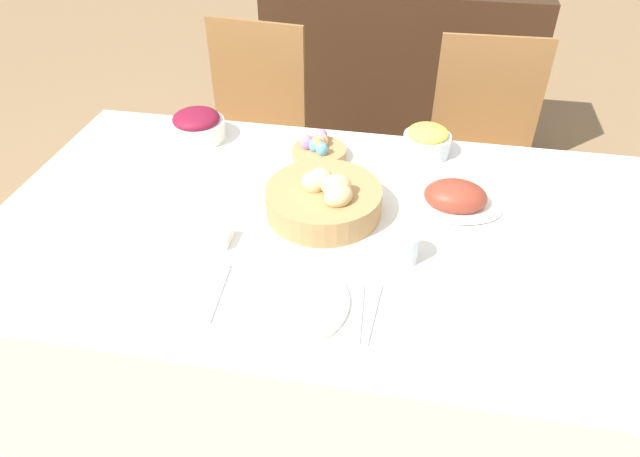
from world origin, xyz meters
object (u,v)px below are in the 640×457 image
(chair_far_left, at_px, (250,134))
(chair_far_right, at_px, (482,155))
(drinking_cup, at_px, (404,247))
(ham_platter, at_px, (455,198))
(pineapple_bowl, at_px, (427,141))
(spoon, at_px, (373,313))
(knife, at_px, (360,312))
(dinner_plate, at_px, (288,301))
(sideboard, at_px, (398,70))
(beet_salad_bowl, at_px, (197,125))
(fork, at_px, (219,293))
(egg_basket, at_px, (318,150))
(butter_dish, at_px, (210,236))
(bread_basket, at_px, (324,199))

(chair_far_left, bearing_deg, chair_far_right, 6.54)
(drinking_cup, bearing_deg, ham_platter, 63.69)
(pineapple_bowl, xyz_separation_m, spoon, (-0.09, -0.73, -0.04))
(chair_far_left, relative_size, pineapple_bowl, 6.37)
(chair_far_left, xyz_separation_m, knife, (0.62, -1.19, 0.25))
(knife, height_order, drinking_cup, drinking_cup)
(pineapple_bowl, height_order, drinking_cup, pineapple_bowl)
(chair_far_right, xyz_separation_m, dinner_plate, (-0.52, -1.19, 0.25))
(sideboard, xyz_separation_m, beet_salad_bowl, (-0.58, -1.48, 0.36))
(sideboard, xyz_separation_m, fork, (-0.28, -2.17, 0.32))
(chair_far_left, relative_size, sideboard, 0.66)
(spoon, height_order, drinking_cup, drinking_cup)
(beet_salad_bowl, bearing_deg, fork, -66.39)
(chair_far_right, xyz_separation_m, sideboard, (-0.41, 0.98, -0.07))
(egg_basket, xyz_separation_m, pineapple_bowl, (0.33, 0.09, 0.02))
(egg_basket, xyz_separation_m, butter_dish, (-0.20, -0.46, -0.01))
(chair_far_right, height_order, fork, chair_far_right)
(sideboard, bearing_deg, pineapple_bowl, -83.28)
(spoon, bearing_deg, chair_far_right, 78.65)
(fork, distance_m, knife, 0.33)
(sideboard, distance_m, butter_dish, 2.05)
(ham_platter, bearing_deg, drinking_cup, -116.31)
(sideboard, distance_m, spoon, 2.19)
(butter_dish, bearing_deg, sideboard, 79.73)
(beet_salad_bowl, distance_m, knife, 0.94)
(drinking_cup, bearing_deg, butter_dish, -177.94)
(butter_dish, bearing_deg, beet_salad_bowl, 113.26)
(knife, bearing_deg, sideboard, 87.53)
(sideboard, relative_size, egg_basket, 8.47)
(sideboard, relative_size, fork, 7.56)
(fork, relative_size, spoon, 1.00)
(chair_far_right, bearing_deg, bread_basket, -123.09)
(sideboard, relative_size, butter_dish, 13.52)
(bread_basket, relative_size, spoon, 1.66)
(egg_basket, height_order, knife, egg_basket)
(bread_basket, bearing_deg, knife, -67.72)
(knife, distance_m, spoon, 0.03)
(chair_far_left, bearing_deg, bread_basket, -53.93)
(chair_far_left, height_order, dinner_plate, chair_far_left)
(chair_far_right, xyz_separation_m, beet_salad_bowl, (-0.99, -0.49, 0.29))
(chair_far_left, distance_m, beet_salad_bowl, 0.57)
(dinner_plate, bearing_deg, butter_dish, 143.72)
(egg_basket, bearing_deg, ham_platter, -23.79)
(chair_far_right, xyz_separation_m, spoon, (-0.32, -1.19, 0.25))
(fork, height_order, knife, same)
(drinking_cup, bearing_deg, pineapple_bowl, 86.07)
(egg_basket, height_order, dinner_plate, egg_basket)
(dinner_plate, distance_m, drinking_cup, 0.32)
(bread_basket, bearing_deg, dinner_plate, -92.93)
(chair_far_left, distance_m, drinking_cup, 1.24)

